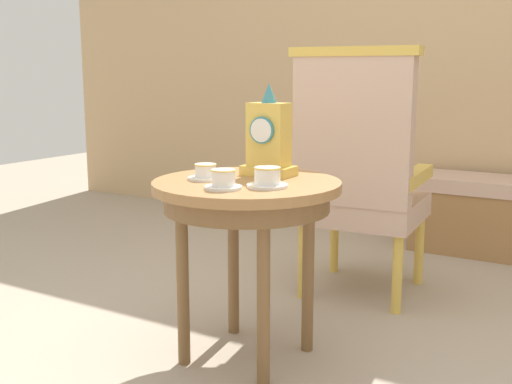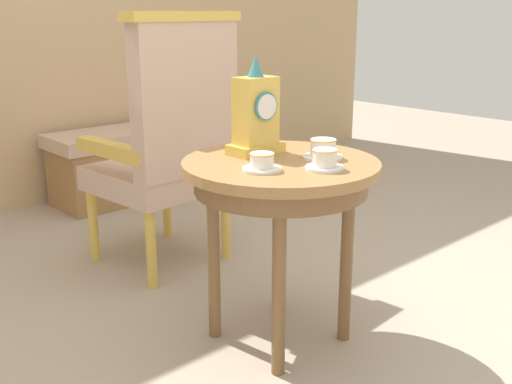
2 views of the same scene
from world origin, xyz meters
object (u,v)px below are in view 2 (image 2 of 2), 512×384
(armchair, at_px, (170,140))
(teacup_center, at_px, (323,150))
(teacup_left, at_px, (262,163))
(side_table, at_px, (281,184))
(window_bench, at_px, (139,161))
(teacup_right, at_px, (325,160))
(mantel_clock, at_px, (256,115))

(armchair, bearing_deg, teacup_center, -88.44)
(teacup_left, xyz_separation_m, teacup_center, (0.26, -0.02, 0.01))
(side_table, height_order, window_bench, side_table)
(teacup_right, bearing_deg, side_table, 96.40)
(side_table, height_order, teacup_right, teacup_right)
(armchair, height_order, window_bench, armchair)
(side_table, relative_size, teacup_center, 4.83)
(side_table, height_order, teacup_left, teacup_left)
(teacup_left, xyz_separation_m, window_bench, (0.74, 1.94, -0.46))
(side_table, bearing_deg, mantel_clock, 85.44)
(side_table, xyz_separation_m, teacup_center, (0.13, -0.07, 0.11))
(teacup_right, height_order, mantel_clock, mantel_clock)
(teacup_left, distance_m, mantel_clock, 0.27)
(mantel_clock, height_order, armchair, armchair)
(teacup_left, xyz_separation_m, armchair, (0.24, 0.86, -0.09))
(teacup_right, bearing_deg, mantel_clock, 91.65)
(teacup_center, bearing_deg, teacup_right, -135.92)
(teacup_center, height_order, window_bench, teacup_center)
(side_table, bearing_deg, window_bench, 72.41)
(teacup_left, bearing_deg, teacup_right, -37.65)
(teacup_left, height_order, teacup_center, teacup_center)
(side_table, distance_m, armchair, 0.81)
(mantel_clock, distance_m, window_bench, 1.93)
(side_table, relative_size, window_bench, 0.59)
(teacup_right, bearing_deg, armchair, 85.17)
(teacup_right, bearing_deg, teacup_left, 142.35)
(teacup_center, height_order, armchair, armchair)
(armchair, relative_size, window_bench, 1.02)
(mantel_clock, bearing_deg, teacup_center, -61.24)
(teacup_center, xyz_separation_m, window_bench, (0.47, 1.96, -0.47))
(teacup_center, relative_size, armchair, 0.12)
(side_table, bearing_deg, teacup_left, -158.02)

